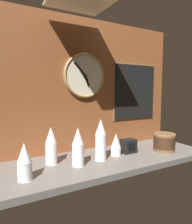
# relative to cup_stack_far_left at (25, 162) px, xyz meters

# --- Properties ---
(ground_plane) EXTENTS (1.60, 0.56, 0.04)m
(ground_plane) POSITION_rel_cup_stack_far_left_xyz_m (0.59, 0.11, -0.12)
(ground_plane) COLOR slate
(wall_tiled_back) EXTENTS (1.60, 0.03, 1.05)m
(wall_tiled_back) POSITION_rel_cup_stack_far_left_xyz_m (0.59, 0.37, 0.42)
(wall_tiled_back) COLOR brown
(wall_tiled_back) RESTS_ON ground_plane
(cup_stack_far_left) EXTENTS (0.08, 0.08, 0.21)m
(cup_stack_far_left) POSITION_rel_cup_stack_far_left_xyz_m (0.00, 0.00, 0.00)
(cup_stack_far_left) COLOR white
(cup_stack_far_left) RESTS_ON ground_plane
(cup_stack_center) EXTENTS (0.08, 0.08, 0.29)m
(cup_stack_center) POSITION_rel_cup_stack_far_left_xyz_m (0.52, 0.08, 0.04)
(cup_stack_center) COLOR white
(cup_stack_center) RESTS_ON ground_plane
(cup_stack_left) EXTENTS (0.08, 0.08, 0.25)m
(cup_stack_left) POSITION_rel_cup_stack_far_left_xyz_m (0.20, 0.17, 0.02)
(cup_stack_left) COLOR white
(cup_stack_left) RESTS_ON ground_plane
(cup_stack_center_left) EXTENTS (0.08, 0.08, 0.25)m
(cup_stack_center_left) POSITION_rel_cup_stack_far_left_xyz_m (0.34, 0.05, 0.02)
(cup_stack_center_left) COLOR white
(cup_stack_center_left) RESTS_ON ground_plane
(cup_stack_center_right) EXTENTS (0.08, 0.08, 0.16)m
(cup_stack_center_right) POSITION_rel_cup_stack_far_left_xyz_m (0.67, 0.12, -0.02)
(cup_stack_center_right) COLOR white
(cup_stack_center_right) RESTS_ON ground_plane
(bowl_stack_far_right) EXTENTS (0.17, 0.17, 0.14)m
(bowl_stack_far_right) POSITION_rel_cup_stack_far_left_xyz_m (1.08, 0.02, -0.03)
(bowl_stack_far_right) COLOR brown
(bowl_stack_far_right) RESTS_ON ground_plane
(wall_clock) EXTENTS (0.35, 0.03, 0.35)m
(wall_clock) POSITION_rel_cup_stack_far_left_xyz_m (0.53, 0.34, 0.50)
(wall_clock) COLOR beige
(menu_board) EXTENTS (0.47, 0.01, 0.51)m
(menu_board) POSITION_rel_cup_stack_far_left_xyz_m (1.04, 0.35, 0.37)
(menu_board) COLOR olive
(napkin_dispenser) EXTENTS (0.11, 0.08, 0.11)m
(napkin_dispenser) POSITION_rel_cup_stack_far_left_xyz_m (0.79, 0.12, -0.05)
(napkin_dispenser) COLOR black
(napkin_dispenser) RESTS_ON ground_plane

